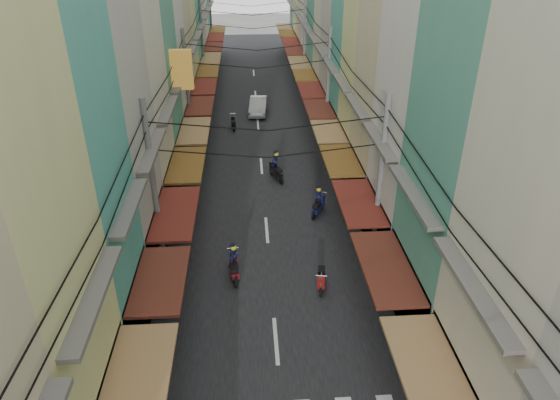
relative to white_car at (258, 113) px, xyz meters
name	(u,v)px	position (x,y,z in m)	size (l,w,h in m)	color
ground	(273,306)	(-0.12, -24.72, 0.00)	(160.00, 160.00, 0.00)	#64635F
road	(259,133)	(-0.12, -4.72, 0.01)	(10.00, 80.00, 0.02)	black
sidewalk_left	(174,135)	(-6.62, -4.72, 0.03)	(3.00, 80.00, 0.06)	gray
sidewalk_right	(342,131)	(6.38, -4.72, 0.03)	(3.00, 80.00, 0.06)	gray
building_row_left	(127,6)	(-8.04, -8.15, 9.78)	(7.80, 67.67, 23.70)	beige
building_row_right	(383,10)	(7.80, -8.27, 9.41)	(7.80, 68.98, 22.59)	teal
utility_poles	(259,63)	(-0.12, -9.70, 6.59)	(10.20, 66.13, 8.20)	slate
white_car	(258,113)	(0.00, 0.00, 0.00)	(4.67, 1.83, 1.65)	silver
bicycle	(434,351)	(5.82, -27.63, 0.00)	(0.56, 1.50, 1.03)	black
moving_scooters	(275,201)	(0.45, -16.58, 0.54)	(5.25, 21.58, 1.94)	black
parked_scooters	(397,341)	(4.37, -27.53, 0.48)	(12.87, 12.93, 1.02)	black
pedestrians	(184,254)	(-4.00, -22.12, 1.05)	(12.23, 24.31, 2.19)	black
market_umbrella	(505,346)	(7.08, -29.70, 2.23)	(2.40, 2.40, 2.53)	#B2B2B7
traffic_sign	(425,338)	(4.67, -29.07, 2.12)	(0.10, 0.64, 2.91)	slate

